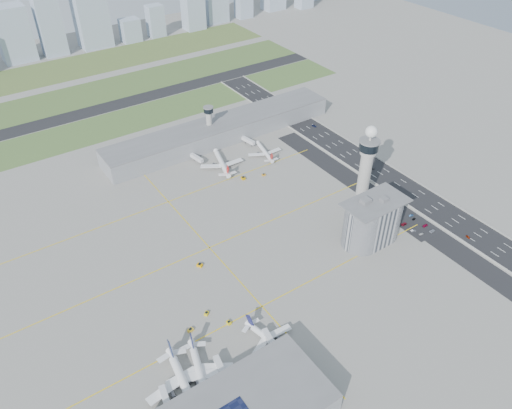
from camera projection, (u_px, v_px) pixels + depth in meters
ground at (286, 250)px, 321.78m from camera, size 1000.00×1000.00×0.00m
grass_strip_0 at (123, 122)px, 460.89m from camera, size 480.00×50.00×0.08m
grass_strip_1 at (95, 93)px, 510.25m from camera, size 480.00×60.00×0.08m
grass_strip_2 at (70, 68)px, 562.90m from camera, size 480.00×70.00×0.08m
runway at (108, 107)px, 485.23m from camera, size 480.00×22.00×0.10m
highway at (409, 192)px, 373.15m from camera, size 28.00×500.00×0.10m
barrier_left at (396, 197)px, 366.56m from camera, size 0.60×500.00×1.20m
barrier_right at (422, 185)px, 379.08m from camera, size 0.60×500.00×1.20m
landside_road at (396, 210)px, 355.40m from camera, size 18.00×260.00×0.08m
parking_lot at (407, 220)px, 346.60m from camera, size 20.00×44.00×0.10m
taxiway_line_h_0 at (262, 306)px, 284.15m from camera, size 260.00×0.60×0.01m
taxiway_line_h_1 at (209, 248)px, 323.64m from camera, size 260.00×0.60×0.01m
taxiway_line_h_2 at (168, 202)px, 363.12m from camera, size 260.00×0.60×0.01m
taxiway_line_v at (209, 248)px, 323.64m from camera, size 0.60×260.00×0.01m
control_tower at (366, 165)px, 338.00m from camera, size 14.00×14.00×64.50m
secondary_tower at (209, 121)px, 422.51m from camera, size 8.60×8.60×31.90m
admin_building at (372, 221)px, 321.27m from camera, size 42.00×24.00×33.50m
terminal_pier at (221, 130)px, 432.27m from camera, size 210.00×32.00×15.80m
airplane_near_a at (184, 382)px, 238.53m from camera, size 43.73×49.49×12.55m
airplane_near_b at (200, 371)px, 243.95m from camera, size 44.27×48.45×11.36m
airplane_near_c at (271, 339)px, 260.22m from camera, size 37.03×41.11×9.95m
airplane_far_a at (221, 160)px, 397.68m from camera, size 45.57×49.85×11.67m
airplane_far_b at (265, 149)px, 412.62m from camera, size 36.40×40.24×9.65m
jet_bridge_near_1 at (226, 381)px, 242.80m from camera, size 5.39×14.31×5.70m
jet_bridge_near_2 at (276, 352)px, 256.21m from camera, size 5.39×14.31×5.70m
jet_bridge_far_0 at (191, 156)px, 407.82m from camera, size 5.39×14.31×5.70m
jet_bridge_far_1 at (243, 139)px, 430.17m from camera, size 5.39×14.31×5.70m
tug_0 at (190, 330)px, 269.78m from camera, size 3.64×2.93×1.85m
tug_1 at (229, 322)px, 273.92m from camera, size 2.04×2.90×1.66m
tug_2 at (207, 313)px, 279.03m from camera, size 3.63×3.45×1.74m
tug_3 at (200, 265)px, 309.51m from camera, size 3.95×4.28×2.05m
tug_4 at (243, 178)px, 385.86m from camera, size 2.72×3.77×2.09m
tug_5 at (264, 175)px, 389.88m from camera, size 3.00×2.27×1.61m
car_lot_0 at (421, 234)px, 333.62m from camera, size 3.56×1.54×1.20m
car_lot_1 at (413, 230)px, 336.41m from camera, size 4.02×1.98×1.27m
car_lot_2 at (404, 224)px, 341.85m from camera, size 4.56×2.12×1.26m
car_lot_3 at (397, 220)px, 345.63m from camera, size 4.22×2.29×1.16m
car_lot_4 at (393, 216)px, 349.39m from camera, size 3.38×1.76×1.10m
car_lot_5 at (383, 208)px, 356.63m from camera, size 3.46×1.56×1.10m
car_lot_6 at (432, 231)px, 336.00m from camera, size 4.40×2.08×1.21m
car_lot_7 at (425, 225)px, 340.64m from camera, size 4.46×1.98×1.27m
car_lot_8 at (414, 219)px, 346.45m from camera, size 3.43×1.80×1.11m
car_lot_9 at (411, 215)px, 349.53m from camera, size 3.48×1.56×1.11m
car_lot_10 at (401, 210)px, 354.64m from camera, size 4.22×2.11×1.15m
car_lot_11 at (390, 203)px, 360.67m from camera, size 3.90×1.93×1.09m
car_hw_0 at (468, 237)px, 331.28m from camera, size 1.78×3.35×1.09m
car_hw_1 at (373, 168)px, 397.48m from camera, size 1.37×3.64×1.19m
car_hw_2 at (314, 126)px, 453.51m from camera, size 2.89×4.96×1.30m
car_hw_4 at (264, 104)px, 488.97m from camera, size 1.75×3.55×1.16m
skyline_bldg_7 at (13, 34)px, 564.19m from camera, size 35.76×28.61×61.22m
skyline_bldg_8 at (48, 19)px, 571.86m from camera, size 26.33×21.06×83.39m
skyline_bldg_9 at (92, 20)px, 601.01m from camera, size 36.96×29.57×62.11m
skyline_bldg_10 at (130, 30)px, 624.96m from camera, size 23.01×18.41×27.75m
skyline_bldg_11 at (155, 21)px, 636.98m from camera, size 20.22×16.18×38.97m
skyline_bldg_12 at (193, 11)px, 657.32m from camera, size 26.14×20.92×46.89m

